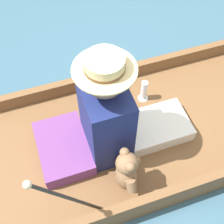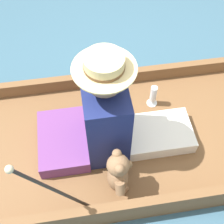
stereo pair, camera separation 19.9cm
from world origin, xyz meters
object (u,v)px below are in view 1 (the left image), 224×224
(teddy_bear, at_px, (127,172))
(wine_glass, at_px, (144,90))
(seated_person, at_px, (116,116))
(walking_cane, at_px, (63,196))

(teddy_bear, distance_m, wine_glass, 0.76)
(seated_person, height_order, teddy_bear, seated_person)
(wine_glass, relative_size, walking_cane, 0.28)
(wine_glass, distance_m, walking_cane, 1.16)
(wine_glass, bearing_deg, teddy_bear, -31.15)
(teddy_bear, relative_size, walking_cane, 0.55)
(seated_person, relative_size, wine_glass, 4.56)
(walking_cane, bearing_deg, wine_glass, 133.27)
(seated_person, xyz_separation_m, teddy_bear, (0.32, -0.04, -0.17))
(walking_cane, bearing_deg, teddy_bear, 105.58)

